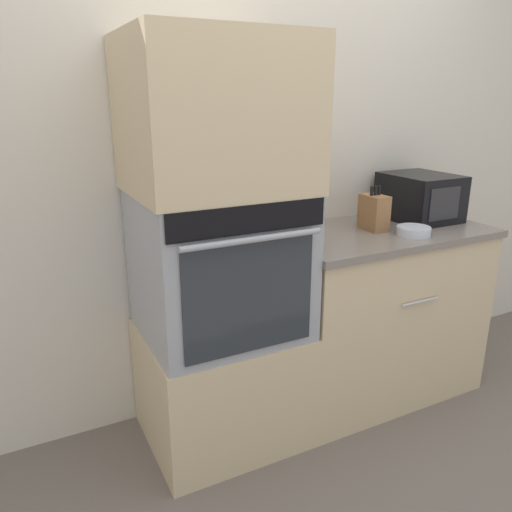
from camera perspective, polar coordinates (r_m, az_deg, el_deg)
ground_plane at (r=2.48m, az=7.05°, el=-20.85°), size 12.00×12.00×0.00m
wall_back at (r=2.50m, az=-0.07°, el=11.09°), size 8.00×0.05×2.50m
oven_cabinet_base at (r=2.40m, az=-3.92°, el=-14.22°), size 0.69×0.60×0.54m
wall_oven at (r=2.14m, az=-4.21°, el=-0.89°), size 0.66×0.64×0.63m
oven_cabinet_upper at (r=2.04m, az=-4.65°, el=15.72°), size 0.69×0.60×0.60m
counter_unit at (r=2.74m, az=13.32°, el=-6.15°), size 1.10×0.63×0.90m
microwave at (r=2.83m, az=18.21°, el=6.43°), size 0.32×0.38×0.24m
knife_block at (r=2.55m, az=13.32°, el=4.89°), size 0.09×0.14×0.22m
bowl at (r=2.51m, az=17.56°, el=2.74°), size 0.16×0.16×0.04m
condiment_jar_near at (r=2.61m, az=6.61°, el=4.65°), size 0.05×0.05×0.10m
condiment_jar_mid at (r=2.26m, az=7.14°, el=2.36°), size 0.05×0.05×0.08m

